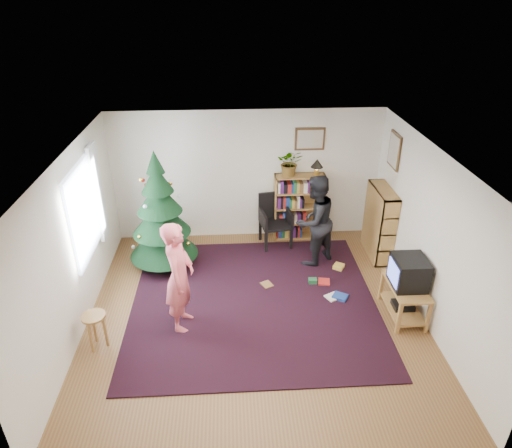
{
  "coord_description": "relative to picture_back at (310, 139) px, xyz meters",
  "views": [
    {
      "loc": [
        -0.32,
        -5.48,
        4.47
      ],
      "look_at": [
        0.07,
        0.84,
        1.1
      ],
      "focal_mm": 32.0,
      "sensor_mm": 36.0,
      "label": 1
    }
  ],
  "objects": [
    {
      "name": "wall_back",
      "position": [
        -1.15,
        0.02,
        -0.7
      ],
      "size": [
        5.0,
        0.02,
        2.5
      ],
      "primitive_type": "cube",
      "color": "silver",
      "rests_on": "floor"
    },
    {
      "name": "ceiling",
      "position": [
        -1.15,
        -2.48,
        0.55
      ],
      "size": [
        5.0,
        5.0,
        0.0
      ],
      "primitive_type": "plane",
      "rotation": [
        3.14,
        0.0,
        0.0
      ],
      "color": "white",
      "rests_on": "wall_back"
    },
    {
      "name": "wall_left",
      "position": [
        -3.65,
        -2.48,
        -0.7
      ],
      "size": [
        0.02,
        5.0,
        2.5
      ],
      "primitive_type": "cube",
      "color": "silver",
      "rests_on": "floor"
    },
    {
      "name": "picture_right",
      "position": [
        1.33,
        -0.73,
        0.0
      ],
      "size": [
        0.03,
        0.5,
        0.6
      ],
      "color": "#4C3319",
      "rests_on": "wall_right"
    },
    {
      "name": "stool",
      "position": [
        -3.35,
        -3.04,
        -1.53
      ],
      "size": [
        0.32,
        0.32,
        0.54
      ],
      "color": "olive",
      "rests_on": "floor"
    },
    {
      "name": "floor_clutter",
      "position": [
        -0.05,
        -1.83,
        -1.91
      ],
      "size": [
        1.5,
        1.05,
        0.08
      ],
      "color": "#A51E19",
      "rests_on": "rug"
    },
    {
      "name": "floor",
      "position": [
        -1.15,
        -2.48,
        -1.95
      ],
      "size": [
        5.0,
        5.0,
        0.0
      ],
      "primitive_type": "plane",
      "color": "brown",
      "rests_on": "ground"
    },
    {
      "name": "rug",
      "position": [
        -1.15,
        -2.17,
        -1.94
      ],
      "size": [
        3.8,
        3.6,
        0.02
      ],
      "primitive_type": "cube",
      "color": "black",
      "rests_on": "floor"
    },
    {
      "name": "crt_tv",
      "position": [
        1.07,
        -2.63,
        -1.18
      ],
      "size": [
        0.47,
        0.51,
        0.44
      ],
      "color": "black",
      "rests_on": "tv_stand"
    },
    {
      "name": "table_lamp",
      "position": [
        0.13,
        -0.14,
        -0.44
      ],
      "size": [
        0.23,
        0.23,
        0.31
      ],
      "color": "#A57F33",
      "rests_on": "bookshelf_back"
    },
    {
      "name": "potted_plant",
      "position": [
        -0.37,
        -0.14,
        -0.4
      ],
      "size": [
        0.5,
        0.45,
        0.51
      ],
      "primitive_type": "imported",
      "rotation": [
        0.0,
        0.0,
        -0.11
      ],
      "color": "gray",
      "rests_on": "bookshelf_back"
    },
    {
      "name": "window_pane",
      "position": [
        -3.62,
        -1.88,
        -0.45
      ],
      "size": [
        0.04,
        1.2,
        1.4
      ],
      "primitive_type": "cube",
      "color": "silver",
      "rests_on": "wall_left"
    },
    {
      "name": "bookshelf_back",
      "position": [
        -0.17,
        -0.14,
        -1.29
      ],
      "size": [
        0.95,
        0.3,
        1.3
      ],
      "color": "olive",
      "rests_on": "floor"
    },
    {
      "name": "wall_right",
      "position": [
        1.35,
        -2.48,
        -0.7
      ],
      "size": [
        0.02,
        5.0,
        2.5
      ],
      "primitive_type": "cube",
      "color": "silver",
      "rests_on": "floor"
    },
    {
      "name": "tv_stand",
      "position": [
        1.07,
        -2.63,
        -1.63
      ],
      "size": [
        0.48,
        0.87,
        0.55
      ],
      "color": "olive",
      "rests_on": "floor"
    },
    {
      "name": "person_by_chair",
      "position": [
        -0.03,
        -1.07,
        -1.12
      ],
      "size": [
        1.02,
        0.97,
        1.65
      ],
      "primitive_type": "imported",
      "rotation": [
        0.0,
        0.0,
        3.75
      ],
      "color": "black",
      "rests_on": "rug"
    },
    {
      "name": "person_standing",
      "position": [
        -2.22,
        -2.65,
        -1.11
      ],
      "size": [
        0.48,
        0.66,
        1.68
      ],
      "primitive_type": "imported",
      "rotation": [
        0.0,
        0.0,
        1.43
      ],
      "color": "#D5555E",
      "rests_on": "rug"
    },
    {
      "name": "bookshelf_right",
      "position": [
        1.19,
        -0.87,
        -1.29
      ],
      "size": [
        0.3,
        0.95,
        1.3
      ],
      "rotation": [
        0.0,
        0.0,
        1.57
      ],
      "color": "olive",
      "rests_on": "floor"
    },
    {
      "name": "wall_front",
      "position": [
        -1.15,
        -4.97,
        -0.7
      ],
      "size": [
        5.0,
        0.02,
        2.5
      ],
      "primitive_type": "cube",
      "color": "silver",
      "rests_on": "floor"
    },
    {
      "name": "curtain",
      "position": [
        -3.58,
        -1.18,
        -0.45
      ],
      "size": [
        0.06,
        0.35,
        1.6
      ],
      "primitive_type": "cube",
      "color": "silver",
      "rests_on": "wall_left"
    },
    {
      "name": "armchair",
      "position": [
        -0.64,
        -0.31,
        -1.41
      ],
      "size": [
        0.62,
        0.63,
        0.99
      ],
      "rotation": [
        0.0,
        0.0,
        0.16
      ],
      "color": "black",
      "rests_on": "rug"
    },
    {
      "name": "picture_back",
      "position": [
        0.0,
        0.0,
        0.0
      ],
      "size": [
        0.55,
        0.03,
        0.42
      ],
      "color": "#4C3319",
      "rests_on": "wall_back"
    },
    {
      "name": "christmas_tree",
      "position": [
        -2.66,
        -1.01,
        -1.06
      ],
      "size": [
        1.18,
        1.18,
        2.14
      ],
      "rotation": [
        0.0,
        0.0,
        -0.31
      ],
      "color": "#3F2816",
      "rests_on": "rug"
    }
  ]
}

